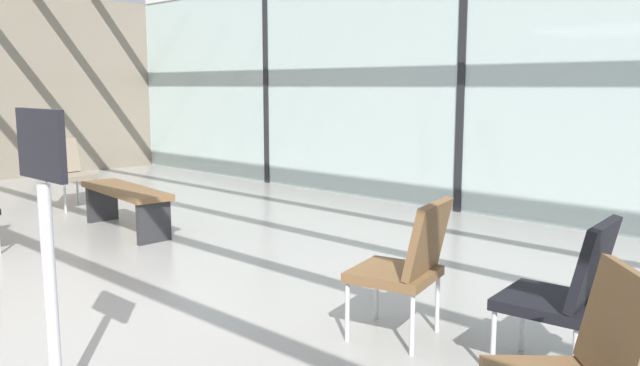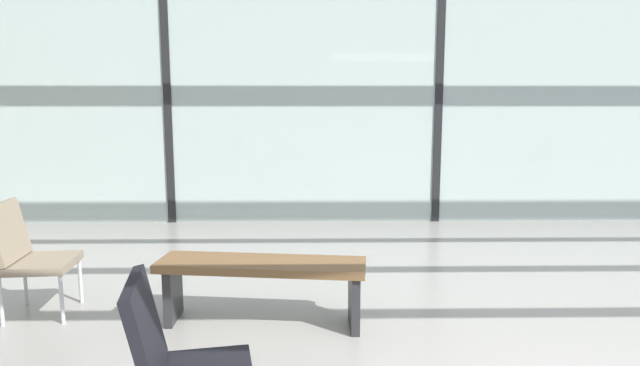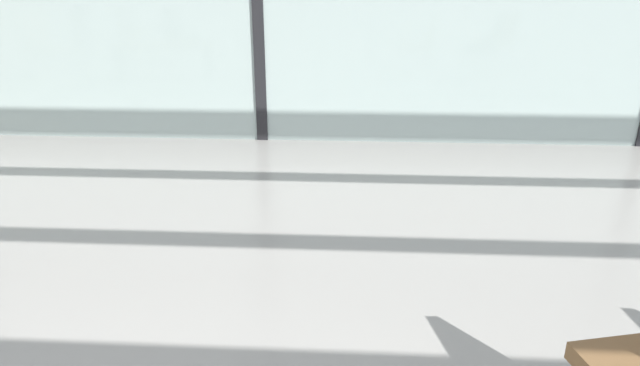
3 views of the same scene
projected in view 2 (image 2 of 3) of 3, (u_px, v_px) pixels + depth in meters
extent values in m
cube|color=#A3B7B2|center=(438.00, 106.00, 7.22)|extent=(14.00, 0.08, 3.06)
cube|color=black|center=(169.00, 106.00, 7.16)|extent=(0.10, 0.12, 3.06)
cube|color=black|center=(438.00, 106.00, 7.22)|extent=(0.10, 0.12, 3.06)
ellipsoid|color=silver|center=(458.00, 76.00, 12.82)|extent=(13.75, 4.28, 4.28)
sphere|color=#9D9DA0|center=(184.00, 76.00, 12.72)|extent=(2.35, 2.35, 2.35)
sphere|color=black|center=(292.00, 55.00, 10.76)|extent=(0.28, 0.28, 0.28)
sphere|color=black|center=(338.00, 55.00, 10.78)|extent=(0.28, 0.28, 0.28)
sphere|color=black|center=(384.00, 55.00, 10.79)|extent=(0.28, 0.28, 0.28)
sphere|color=black|center=(430.00, 55.00, 10.81)|extent=(0.28, 0.28, 0.28)
sphere|color=black|center=(476.00, 55.00, 10.82)|extent=(0.28, 0.28, 0.28)
sphere|color=black|center=(522.00, 55.00, 10.84)|extent=(0.28, 0.28, 0.28)
sphere|color=black|center=(567.00, 55.00, 10.85)|extent=(0.28, 0.28, 0.28)
cube|color=#7F705B|center=(41.00, 263.00, 4.17)|extent=(0.52, 0.52, 0.06)
cube|color=#7F705B|center=(8.00, 232.00, 4.11)|extent=(0.18, 0.49, 0.44)
cylinder|color=#BCBCC1|center=(62.00, 299.00, 4.02)|extent=(0.03, 0.03, 0.37)
cylinder|color=#BCBCC1|center=(80.00, 281.00, 4.43)|extent=(0.03, 0.03, 0.37)
cylinder|color=#BCBCC1|center=(1.00, 302.00, 3.98)|extent=(0.03, 0.03, 0.37)
cylinder|color=#BCBCC1|center=(25.00, 282.00, 4.39)|extent=(0.03, 0.03, 0.37)
cube|color=black|center=(145.00, 329.00, 2.38)|extent=(0.22, 0.50, 0.44)
cube|color=brown|center=(261.00, 265.00, 4.00)|extent=(1.54, 0.57, 0.06)
cube|color=#262628|center=(354.00, 299.00, 3.96)|extent=(0.06, 0.36, 0.41)
cube|color=#262628|center=(173.00, 293.00, 4.10)|extent=(0.06, 0.36, 0.41)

